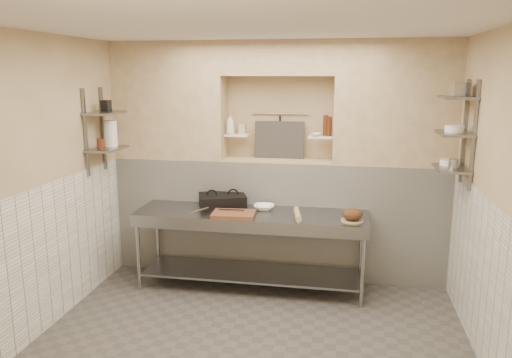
% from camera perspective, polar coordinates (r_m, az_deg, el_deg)
% --- Properties ---
extents(floor, '(4.00, 3.90, 0.10)m').
position_cam_1_polar(floor, '(4.85, -0.63, -18.71)').
color(floor, '#504B47').
rests_on(floor, ground).
extents(ceiling, '(4.00, 3.90, 0.10)m').
position_cam_1_polar(ceiling, '(4.20, -0.73, 17.76)').
color(ceiling, silver).
rests_on(ceiling, ground).
extents(wall_left, '(0.10, 3.90, 2.80)m').
position_cam_1_polar(wall_left, '(5.10, -23.94, -0.70)').
color(wall_left, '#CEB086').
rests_on(wall_left, ground).
extents(wall_right, '(0.10, 3.90, 2.80)m').
position_cam_1_polar(wall_right, '(4.41, 26.54, -2.80)').
color(wall_right, '#CEB086').
rests_on(wall_right, ground).
extents(wall_back, '(4.00, 0.10, 2.80)m').
position_cam_1_polar(wall_back, '(6.23, 2.84, 2.47)').
color(wall_back, '#CEB086').
rests_on(wall_back, ground).
extents(wall_front, '(4.00, 0.10, 2.80)m').
position_cam_1_polar(wall_front, '(2.47, -9.81, -12.79)').
color(wall_front, '#CEB086').
rests_on(wall_front, ground).
extents(backwall_lower, '(4.00, 0.40, 1.40)m').
position_cam_1_polar(backwall_lower, '(6.15, 2.46, -4.35)').
color(backwall_lower, white).
rests_on(backwall_lower, floor).
extents(alcove_sill, '(1.30, 0.40, 0.02)m').
position_cam_1_polar(alcove_sill, '(5.99, 2.52, 2.18)').
color(alcove_sill, '#CEB086').
rests_on(alcove_sill, backwall_lower).
extents(backwall_pillar_left, '(1.35, 0.40, 1.40)m').
position_cam_1_polar(backwall_pillar_left, '(6.23, -9.72, 8.79)').
color(backwall_pillar_left, '#CEB086').
rests_on(backwall_pillar_left, backwall_lower).
extents(backwall_pillar_right, '(1.35, 0.40, 1.40)m').
position_cam_1_polar(backwall_pillar_right, '(5.88, 15.62, 8.35)').
color(backwall_pillar_right, '#CEB086').
rests_on(backwall_pillar_right, backwall_lower).
extents(backwall_header, '(1.30, 0.40, 0.40)m').
position_cam_1_polar(backwall_header, '(5.90, 2.63, 13.63)').
color(backwall_header, '#CEB086').
rests_on(backwall_header, backwall_lower).
extents(wainscot_left, '(0.02, 3.90, 1.40)m').
position_cam_1_polar(wainscot_left, '(5.25, -22.74, -8.21)').
color(wainscot_left, white).
rests_on(wainscot_left, floor).
extents(wainscot_right, '(0.02, 3.90, 1.40)m').
position_cam_1_polar(wainscot_right, '(4.60, 24.98, -11.25)').
color(wainscot_right, white).
rests_on(wainscot_right, floor).
extents(alcove_shelf_left, '(0.28, 0.16, 0.02)m').
position_cam_1_polar(alcove_shelf_left, '(6.03, -2.18, 5.04)').
color(alcove_shelf_left, white).
rests_on(alcove_shelf_left, backwall_lower).
extents(alcove_shelf_right, '(0.28, 0.16, 0.02)m').
position_cam_1_polar(alcove_shelf_right, '(5.90, 7.38, 4.79)').
color(alcove_shelf_right, white).
rests_on(alcove_shelf_right, backwall_lower).
extents(utensil_rail, '(0.70, 0.02, 0.02)m').
position_cam_1_polar(utensil_rail, '(6.09, 2.79, 7.46)').
color(utensil_rail, gray).
rests_on(utensil_rail, wall_back).
extents(hanging_steel, '(0.02, 0.02, 0.30)m').
position_cam_1_polar(hanging_steel, '(6.09, 2.75, 5.85)').
color(hanging_steel, black).
rests_on(hanging_steel, utensil_rail).
extents(splash_panel, '(0.60, 0.08, 0.45)m').
position_cam_1_polar(splash_panel, '(6.05, 2.67, 4.48)').
color(splash_panel, '#383330').
rests_on(splash_panel, alcove_sill).
extents(shelf_rail_left_a, '(0.03, 0.03, 0.95)m').
position_cam_1_polar(shelf_rail_left_a, '(6.06, -17.06, 5.50)').
color(shelf_rail_left_a, slate).
rests_on(shelf_rail_left_a, wall_left).
extents(shelf_rail_left_b, '(0.03, 0.03, 0.95)m').
position_cam_1_polar(shelf_rail_left_b, '(5.71, -18.89, 5.02)').
color(shelf_rail_left_b, slate).
rests_on(shelf_rail_left_b, wall_left).
extents(wall_shelf_left_lower, '(0.30, 0.50, 0.02)m').
position_cam_1_polar(wall_shelf_left_lower, '(5.84, -16.66, 3.33)').
color(wall_shelf_left_lower, slate).
rests_on(wall_shelf_left_lower, wall_left).
extents(wall_shelf_left_upper, '(0.30, 0.50, 0.03)m').
position_cam_1_polar(wall_shelf_left_upper, '(5.80, -16.89, 7.24)').
color(wall_shelf_left_upper, slate).
rests_on(wall_shelf_left_upper, wall_left).
extents(shelf_rail_right_a, '(0.03, 0.03, 1.05)m').
position_cam_1_polar(shelf_rail_right_a, '(5.51, 22.70, 5.03)').
color(shelf_rail_right_a, slate).
rests_on(shelf_rail_right_a, wall_right).
extents(shelf_rail_right_b, '(0.03, 0.03, 1.05)m').
position_cam_1_polar(shelf_rail_right_b, '(5.12, 23.63, 4.50)').
color(shelf_rail_right_b, slate).
rests_on(shelf_rail_right_b, wall_right).
extents(wall_shelf_right_lower, '(0.30, 0.50, 0.02)m').
position_cam_1_polar(wall_shelf_right_lower, '(5.33, 21.43, 1.12)').
color(wall_shelf_right_lower, slate).
rests_on(wall_shelf_right_lower, wall_right).
extents(wall_shelf_right_mid, '(0.30, 0.50, 0.02)m').
position_cam_1_polar(wall_shelf_right_mid, '(5.28, 21.72, 4.85)').
color(wall_shelf_right_mid, slate).
rests_on(wall_shelf_right_mid, wall_right).
extents(wall_shelf_right_upper, '(0.30, 0.50, 0.03)m').
position_cam_1_polar(wall_shelf_right_upper, '(5.26, 22.01, 8.64)').
color(wall_shelf_right_upper, slate).
rests_on(wall_shelf_right_upper, wall_right).
extents(prep_table, '(2.60, 0.70, 0.90)m').
position_cam_1_polar(prep_table, '(5.67, -0.61, -6.39)').
color(prep_table, gray).
rests_on(prep_table, floor).
extents(panini_press, '(0.63, 0.54, 0.14)m').
position_cam_1_polar(panini_press, '(5.84, -3.85, -2.48)').
color(panini_press, black).
rests_on(panini_press, prep_table).
extents(cutting_board, '(0.48, 0.35, 0.04)m').
position_cam_1_polar(cutting_board, '(5.46, -2.57, -4.04)').
color(cutting_board, brown).
rests_on(cutting_board, prep_table).
extents(knife_blade, '(0.29, 0.04, 0.01)m').
position_cam_1_polar(knife_blade, '(5.53, -2.84, -3.55)').
color(knife_blade, gray).
rests_on(knife_blade, cutting_board).
extents(tongs, '(0.13, 0.24, 0.02)m').
position_cam_1_polar(tongs, '(5.52, -6.41, -3.57)').
color(tongs, gray).
rests_on(tongs, cutting_board).
extents(mixing_bowl, '(0.25, 0.25, 0.06)m').
position_cam_1_polar(mixing_bowl, '(5.71, 0.93, -3.24)').
color(mixing_bowl, white).
rests_on(mixing_bowl, prep_table).
extents(rolling_pin, '(0.13, 0.43, 0.06)m').
position_cam_1_polar(rolling_pin, '(5.44, 4.76, -4.03)').
color(rolling_pin, tan).
rests_on(rolling_pin, prep_table).
extents(bread_board, '(0.23, 0.23, 0.01)m').
position_cam_1_polar(bread_board, '(5.38, 10.94, -4.68)').
color(bread_board, tan).
rests_on(bread_board, prep_table).
extents(bread_loaf, '(0.21, 0.21, 0.13)m').
position_cam_1_polar(bread_loaf, '(5.36, 10.97, -3.96)').
color(bread_loaf, '#4C2D19').
rests_on(bread_loaf, bread_board).
extents(bottle_soap, '(0.11, 0.11, 0.24)m').
position_cam_1_polar(bottle_soap, '(5.99, -2.95, 6.27)').
color(bottle_soap, white).
rests_on(bottle_soap, alcove_shelf_left).
extents(jar_alcove, '(0.08, 0.08, 0.12)m').
position_cam_1_polar(jar_alcove, '(6.06, -1.58, 5.76)').
color(jar_alcove, '#CEB086').
rests_on(jar_alcove, alcove_shelf_left).
extents(bowl_alcove, '(0.15, 0.15, 0.04)m').
position_cam_1_polar(bowl_alcove, '(5.86, 6.85, 5.06)').
color(bowl_alcove, white).
rests_on(bowl_alcove, alcove_shelf_right).
extents(condiment_a, '(0.06, 0.06, 0.23)m').
position_cam_1_polar(condiment_a, '(5.87, 8.35, 5.98)').
color(condiment_a, '#471F0F').
rests_on(condiment_a, alcove_shelf_right).
extents(condiment_b, '(0.06, 0.06, 0.24)m').
position_cam_1_polar(condiment_b, '(5.89, 7.95, 6.08)').
color(condiment_b, '#471F0F').
rests_on(condiment_b, alcove_shelf_right).
extents(condiment_c, '(0.08, 0.08, 0.13)m').
position_cam_1_polar(condiment_c, '(5.91, 8.12, 5.54)').
color(condiment_c, white).
rests_on(condiment_c, alcove_shelf_right).
extents(jug_left, '(0.15, 0.15, 0.29)m').
position_cam_1_polar(jug_left, '(5.92, -16.28, 5.01)').
color(jug_left, white).
rests_on(jug_left, wall_shelf_left_lower).
extents(jar_left, '(0.08, 0.08, 0.12)m').
position_cam_1_polar(jar_left, '(5.71, -17.34, 3.84)').
color(jar_left, '#471F0F').
rests_on(jar_left, wall_shelf_left_lower).
extents(box_left_upper, '(0.10, 0.10, 0.13)m').
position_cam_1_polar(box_left_upper, '(5.83, -16.76, 8.01)').
color(box_left_upper, black).
rests_on(box_left_upper, wall_shelf_left_upper).
extents(bowl_right, '(0.19, 0.19, 0.06)m').
position_cam_1_polar(bowl_right, '(5.44, 21.23, 1.78)').
color(bowl_right, white).
rests_on(bowl_right, wall_shelf_right_lower).
extents(canister_right, '(0.10, 0.10, 0.10)m').
position_cam_1_polar(canister_right, '(5.24, 21.66, 1.61)').
color(canister_right, gray).
rests_on(canister_right, wall_shelf_right_lower).
extents(bowl_right_mid, '(0.18, 0.18, 0.07)m').
position_cam_1_polar(bowl_right_mid, '(5.29, 21.73, 5.37)').
color(bowl_right_mid, white).
rests_on(bowl_right_mid, wall_shelf_right_mid).
extents(basket_right, '(0.21, 0.24, 0.13)m').
position_cam_1_polar(basket_right, '(5.25, 22.10, 9.48)').
color(basket_right, gray).
rests_on(basket_right, wall_shelf_right_upper).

